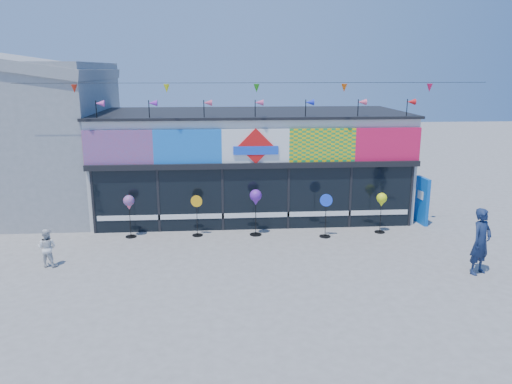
{
  "coord_description": "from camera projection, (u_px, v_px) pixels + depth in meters",
  "views": [
    {
      "loc": [
        -1.31,
        -14.08,
        5.76
      ],
      "look_at": [
        -0.1,
        2.0,
        1.77
      ],
      "focal_mm": 35.0,
      "sensor_mm": 36.0,
      "label": 1
    }
  ],
  "objects": [
    {
      "name": "spinner_3",
      "position": [
        326.0,
        214.0,
        17.38
      ],
      "size": [
        0.43,
        0.39,
        1.55
      ],
      "color": "black",
      "rests_on": "ground"
    },
    {
      "name": "spinner_0",
      "position": [
        129.0,
        204.0,
        17.27
      ],
      "size": [
        0.38,
        0.38,
        1.52
      ],
      "color": "black",
      "rests_on": "ground"
    },
    {
      "name": "ground",
      "position": [
        264.0,
        264.0,
        15.11
      ],
      "size": [
        80.0,
        80.0,
        0.0
      ],
      "primitive_type": "plane",
      "color": "slate",
      "rests_on": "ground"
    },
    {
      "name": "spinner_4",
      "position": [
        382.0,
        201.0,
        17.77
      ],
      "size": [
        0.37,
        0.37,
        1.47
      ],
      "color": "black",
      "rests_on": "ground"
    },
    {
      "name": "spinner_2",
      "position": [
        256.0,
        199.0,
        17.46
      ],
      "size": [
        0.42,
        0.42,
        1.66
      ],
      "color": "black",
      "rests_on": "ground"
    },
    {
      "name": "spinner_1",
      "position": [
        197.0,
        215.0,
        17.52
      ],
      "size": [
        0.41,
        0.37,
        1.47
      ],
      "color": "black",
      "rests_on": "ground"
    },
    {
      "name": "adult_man",
      "position": [
        481.0,
        241.0,
        14.21
      ],
      "size": [
        0.84,
        0.75,
        1.94
      ],
      "primitive_type": "imported",
      "rotation": [
        0.0,
        0.0,
        0.5
      ],
      "color": "#162345",
      "rests_on": "ground"
    },
    {
      "name": "child",
      "position": [
        47.0,
        248.0,
        14.82
      ],
      "size": [
        0.62,
        0.43,
        1.17
      ],
      "primitive_type": "imported",
      "rotation": [
        0.0,
        0.0,
        2.95
      ],
      "color": "silver",
      "rests_on": "ground"
    },
    {
      "name": "blue_sign",
      "position": [
        422.0,
        201.0,
        18.91
      ],
      "size": [
        0.23,
        0.9,
        1.79
      ],
      "rotation": [
        0.0,
        0.0,
        0.1
      ],
      "color": "blue",
      "rests_on": "ground"
    },
    {
      "name": "neighbour_building",
      "position": [
        6.0,
        133.0,
        20.38
      ],
      "size": [
        8.18,
        7.2,
        6.87
      ],
      "color": "#929597",
      "rests_on": "ground"
    },
    {
      "name": "kite_shop",
      "position": [
        251.0,
        162.0,
        20.37
      ],
      "size": [
        16.0,
        5.7,
        5.31
      ],
      "color": "silver",
      "rests_on": "ground"
    }
  ]
}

